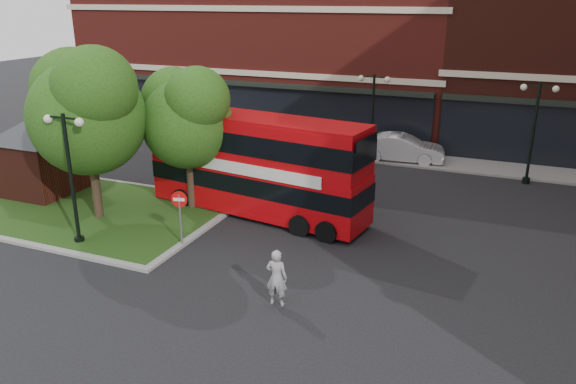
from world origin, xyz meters
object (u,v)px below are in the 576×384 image
at_px(bus, 257,159).
at_px(woman, 277,278).
at_px(car_silver, 288,143).
at_px(car_white, 402,148).

bearing_deg(bus, woman, -51.65).
xyz_separation_m(car_silver, car_white, (6.28, 1.50, -0.02)).
relative_size(woman, car_white, 0.39).
bearing_deg(car_white, car_silver, 97.70).
height_order(bus, woman, bus).
distance_m(woman, car_white, 16.95).
bearing_deg(car_silver, car_white, -72.97).
xyz_separation_m(woman, car_silver, (-6.00, 15.45, -0.11)).
distance_m(woman, car_silver, 16.57).
bearing_deg(car_white, woman, 173.33).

